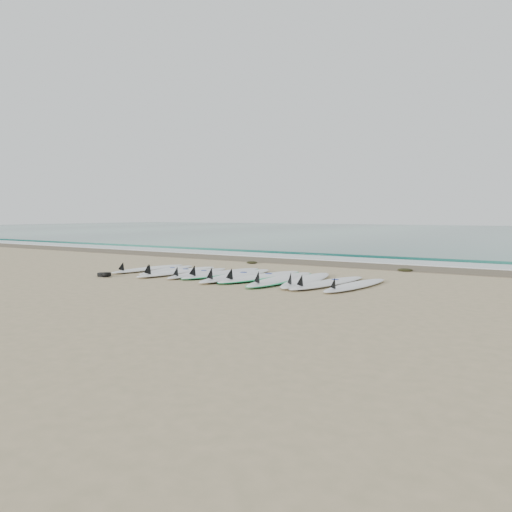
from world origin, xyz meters
The scene contains 19 objects.
ground centered at (0.00, 0.00, 0.00)m, with size 120.00×120.00×0.00m, color tan.
ocean centered at (0.00, 32.50, 0.01)m, with size 120.00×55.00×0.03m, color #246659.
wet_sand_band centered at (0.00, 4.10, 0.01)m, with size 120.00×1.80×0.01m, color brown.
foam_band centered at (0.00, 5.50, 0.02)m, with size 120.00×1.40×0.04m, color silver.
wave_crest centered at (0.00, 7.00, 0.05)m, with size 120.00×1.00×0.10m, color #246659.
surfboard_0 centered at (-2.83, -0.10, 0.05)m, with size 0.66×2.45×0.31m.
surfboard_1 centered at (-2.23, -0.04, 0.05)m, with size 0.80×2.34×0.29m.
surfboard_2 centered at (-1.71, -0.25, 0.06)m, with size 0.69×2.71×0.34m.
surfboard_3 centered at (-1.12, -0.18, 0.05)m, with size 0.70×2.44×0.31m.
surfboard_4 centered at (-0.60, 0.12, 0.05)m, with size 0.92×2.78×0.35m.
surfboard_5 centered at (-0.01, -0.16, 0.06)m, with size 0.74×2.93×0.37m.
surfboard_6 centered at (0.54, 0.03, 0.05)m, with size 1.06×2.87×0.36m.
surfboard_7 centered at (1.15, -0.12, 0.05)m, with size 0.81×2.90×0.36m.
surfboard_8 centered at (1.69, 0.02, 0.06)m, with size 0.97×2.85×0.36m.
surfboard_9 centered at (2.24, -0.12, 0.06)m, with size 0.96×2.67×0.34m.
surfboard_10 centered at (2.84, -0.12, 0.05)m, with size 0.77×2.46×0.31m.
seaweed_near centered at (-1.53, 2.91, 0.03)m, with size 0.35×0.27×0.07m, color black.
seaweed_far centered at (2.91, 3.27, 0.04)m, with size 0.39×0.31×0.08m, color black.
leash_coil centered at (-2.79, -1.55, 0.05)m, with size 0.46×0.36×0.11m.
Camera 1 is at (6.43, -9.51, 1.46)m, focal length 35.00 mm.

